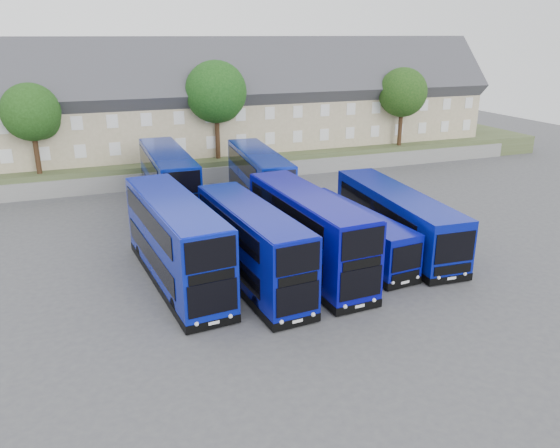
{
  "coord_description": "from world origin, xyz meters",
  "views": [
    {
      "loc": [
        -10.77,
        -25.3,
        13.41
      ],
      "look_at": [
        0.55,
        4.71,
        2.2
      ],
      "focal_mm": 35.0,
      "sensor_mm": 36.0,
      "label": 1
    }
  ],
  "objects_px": {
    "coach_east_a": "(352,234)",
    "dd_front_mid": "(252,247)",
    "tree_far": "(414,84)",
    "tree_west": "(33,114)",
    "tree_east": "(403,94)",
    "tree_mid": "(217,94)",
    "dd_front_left": "(176,243)"
  },
  "relations": [
    {
      "from": "coach_east_a",
      "to": "dd_front_mid",
      "type": "bearing_deg",
      "value": -171.59
    },
    {
      "from": "coach_east_a",
      "to": "tree_far",
      "type": "xyz_separation_m",
      "value": [
        23.24,
        28.75,
        6.26
      ]
    },
    {
      "from": "tree_west",
      "to": "tree_east",
      "type": "distance_m",
      "value": 36.0
    },
    {
      "from": "tree_mid",
      "to": "tree_east",
      "type": "xyz_separation_m",
      "value": [
        20.0,
        -0.5,
        -0.68
      ]
    },
    {
      "from": "dd_front_left",
      "to": "dd_front_mid",
      "type": "bearing_deg",
      "value": -28.97
    },
    {
      "from": "dd_front_mid",
      "to": "tree_far",
      "type": "bearing_deg",
      "value": 40.32
    },
    {
      "from": "dd_front_left",
      "to": "tree_far",
      "type": "distance_m",
      "value": 45.13
    },
    {
      "from": "dd_front_mid",
      "to": "tree_mid",
      "type": "height_order",
      "value": "tree_mid"
    },
    {
      "from": "dd_front_mid",
      "to": "coach_east_a",
      "type": "bearing_deg",
      "value": 8.89
    },
    {
      "from": "tree_west",
      "to": "coach_east_a",
      "type": "bearing_deg",
      "value": -49.22
    },
    {
      "from": "tree_west",
      "to": "dd_front_left",
      "type": "bearing_deg",
      "value": -70.64
    },
    {
      "from": "dd_front_mid",
      "to": "tree_west",
      "type": "distance_m",
      "value": 26.63
    },
    {
      "from": "dd_front_mid",
      "to": "tree_east",
      "type": "relative_size",
      "value": 1.4
    },
    {
      "from": "tree_east",
      "to": "tree_west",
      "type": "bearing_deg",
      "value": -180.0
    },
    {
      "from": "dd_front_left",
      "to": "dd_front_mid",
      "type": "height_order",
      "value": "dd_front_left"
    },
    {
      "from": "dd_front_mid",
      "to": "tree_far",
      "type": "relative_size",
      "value": 1.32
    },
    {
      "from": "coach_east_a",
      "to": "tree_mid",
      "type": "height_order",
      "value": "tree_mid"
    },
    {
      "from": "dd_front_mid",
      "to": "coach_east_a",
      "type": "height_order",
      "value": "dd_front_mid"
    },
    {
      "from": "tree_mid",
      "to": "tree_east",
      "type": "relative_size",
      "value": 1.12
    },
    {
      "from": "dd_front_mid",
      "to": "tree_east",
      "type": "bearing_deg",
      "value": 39.14
    },
    {
      "from": "dd_front_left",
      "to": "tree_east",
      "type": "bearing_deg",
      "value": 32.07
    },
    {
      "from": "dd_front_left",
      "to": "tree_far",
      "type": "xyz_separation_m",
      "value": [
        34.34,
        28.79,
        5.35
      ]
    },
    {
      "from": "tree_west",
      "to": "tree_far",
      "type": "relative_size",
      "value": 0.88
    },
    {
      "from": "tree_west",
      "to": "tree_mid",
      "type": "distance_m",
      "value": 16.04
    },
    {
      "from": "tree_west",
      "to": "tree_east",
      "type": "relative_size",
      "value": 0.94
    },
    {
      "from": "coach_east_a",
      "to": "tree_east",
      "type": "xyz_separation_m",
      "value": [
        17.24,
        21.75,
        5.92
      ]
    },
    {
      "from": "tree_mid",
      "to": "tree_west",
      "type": "bearing_deg",
      "value": -178.21
    },
    {
      "from": "coach_east_a",
      "to": "tree_west",
      "type": "relative_size",
      "value": 1.45
    },
    {
      "from": "coach_east_a",
      "to": "tree_mid",
      "type": "bearing_deg",
      "value": 91.86
    },
    {
      "from": "dd_front_left",
      "to": "tree_east",
      "type": "relative_size",
      "value": 1.52
    },
    {
      "from": "coach_east_a",
      "to": "tree_far",
      "type": "distance_m",
      "value": 37.49
    },
    {
      "from": "dd_front_left",
      "to": "tree_west",
      "type": "height_order",
      "value": "tree_west"
    }
  ]
}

